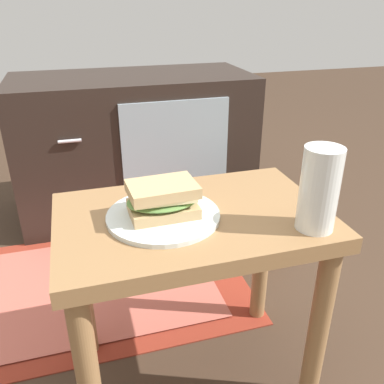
{
  "coord_description": "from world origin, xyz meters",
  "views": [
    {
      "loc": [
        -0.21,
        -0.71,
        0.87
      ],
      "look_at": [
        -0.0,
        0.0,
        0.51
      ],
      "focal_mm": 38.3,
      "sensor_mm": 36.0,
      "label": 1
    }
  ],
  "objects_px": {
    "paper_bag": "(252,219)",
    "sandwich_front": "(162,198)",
    "beer_glass": "(319,190)",
    "tv_cabinet": "(136,145)",
    "plate": "(163,215)"
  },
  "relations": [
    {
      "from": "paper_bag",
      "to": "sandwich_front",
      "type": "bearing_deg",
      "value": -133.53
    },
    {
      "from": "beer_glass",
      "to": "tv_cabinet",
      "type": "bearing_deg",
      "value": 99.75
    },
    {
      "from": "tv_cabinet",
      "to": "plate",
      "type": "xyz_separation_m",
      "value": [
        -0.09,
        -0.94,
        0.17
      ]
    },
    {
      "from": "beer_glass",
      "to": "paper_bag",
      "type": "bearing_deg",
      "value": 75.95
    },
    {
      "from": "sandwich_front",
      "to": "beer_glass",
      "type": "distance_m",
      "value": 0.3
    },
    {
      "from": "sandwich_front",
      "to": "plate",
      "type": "bearing_deg",
      "value": 135.0
    },
    {
      "from": "tv_cabinet",
      "to": "beer_glass",
      "type": "relative_size",
      "value": 5.83
    },
    {
      "from": "tv_cabinet",
      "to": "plate",
      "type": "bearing_deg",
      "value": -95.43
    },
    {
      "from": "plate",
      "to": "paper_bag",
      "type": "bearing_deg",
      "value": 46.47
    },
    {
      "from": "tv_cabinet",
      "to": "sandwich_front",
      "type": "bearing_deg",
      "value": -95.43
    },
    {
      "from": "tv_cabinet",
      "to": "paper_bag",
      "type": "relative_size",
      "value": 3.11
    },
    {
      "from": "sandwich_front",
      "to": "paper_bag",
      "type": "distance_m",
      "value": 0.7
    },
    {
      "from": "plate",
      "to": "beer_glass",
      "type": "relative_size",
      "value": 1.4
    },
    {
      "from": "tv_cabinet",
      "to": "beer_glass",
      "type": "bearing_deg",
      "value": -80.25
    },
    {
      "from": "tv_cabinet",
      "to": "paper_bag",
      "type": "xyz_separation_m",
      "value": [
        0.32,
        -0.51,
        -0.14
      ]
    }
  ]
}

